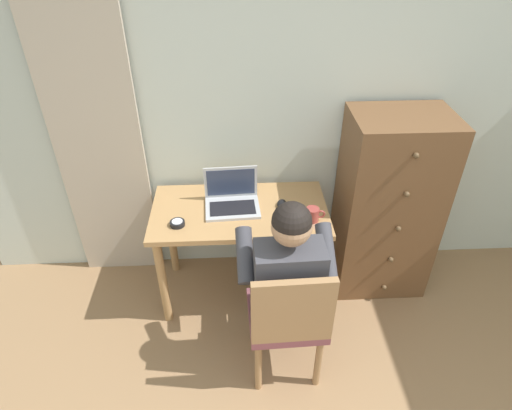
{
  "coord_description": "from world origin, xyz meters",
  "views": [
    {
      "loc": [
        -0.55,
        -0.41,
        2.35
      ],
      "look_at": [
        -0.44,
        1.73,
        0.82
      ],
      "focal_mm": 30.61,
      "sensor_mm": 36.0,
      "label": 1
    }
  ],
  "objects_px": {
    "computer_mouse": "(282,204)",
    "desk_clock": "(177,223)",
    "desk": "(240,223)",
    "person_seated": "(285,270)",
    "dresser": "(387,206)",
    "coffee_mug": "(313,215)",
    "chair": "(288,318)",
    "laptop": "(232,199)"
  },
  "relations": [
    {
      "from": "computer_mouse",
      "to": "desk_clock",
      "type": "xyz_separation_m",
      "value": [
        -0.65,
        -0.17,
        -0.0
      ]
    },
    {
      "from": "computer_mouse",
      "to": "desk_clock",
      "type": "distance_m",
      "value": 0.67
    },
    {
      "from": "desk",
      "to": "person_seated",
      "type": "bearing_deg",
      "value": -64.56
    },
    {
      "from": "person_seated",
      "to": "desk",
      "type": "bearing_deg",
      "value": 115.44
    },
    {
      "from": "dresser",
      "to": "computer_mouse",
      "type": "bearing_deg",
      "value": -174.96
    },
    {
      "from": "coffee_mug",
      "to": "computer_mouse",
      "type": "bearing_deg",
      "value": 135.33
    },
    {
      "from": "person_seated",
      "to": "chair",
      "type": "bearing_deg",
      "value": -88.36
    },
    {
      "from": "chair",
      "to": "coffee_mug",
      "type": "xyz_separation_m",
      "value": [
        0.2,
        0.54,
        0.29
      ]
    },
    {
      "from": "chair",
      "to": "coffee_mug",
      "type": "distance_m",
      "value": 0.64
    },
    {
      "from": "desk",
      "to": "laptop",
      "type": "height_order",
      "value": "laptop"
    },
    {
      "from": "laptop",
      "to": "desk_clock",
      "type": "height_order",
      "value": "laptop"
    },
    {
      "from": "computer_mouse",
      "to": "laptop",
      "type": "bearing_deg",
      "value": -174.35
    },
    {
      "from": "desk",
      "to": "coffee_mug",
      "type": "bearing_deg",
      "value": -18.55
    },
    {
      "from": "computer_mouse",
      "to": "coffee_mug",
      "type": "distance_m",
      "value": 0.24
    },
    {
      "from": "dresser",
      "to": "person_seated",
      "type": "height_order",
      "value": "dresser"
    },
    {
      "from": "computer_mouse",
      "to": "desk_clock",
      "type": "bearing_deg",
      "value": -156.04
    },
    {
      "from": "desk_clock",
      "to": "person_seated",
      "type": "bearing_deg",
      "value": -30.17
    },
    {
      "from": "chair",
      "to": "coffee_mug",
      "type": "bearing_deg",
      "value": 70.01
    },
    {
      "from": "chair",
      "to": "computer_mouse",
      "type": "bearing_deg",
      "value": 87.91
    },
    {
      "from": "dresser",
      "to": "chair",
      "type": "relative_size",
      "value": 1.49
    },
    {
      "from": "laptop",
      "to": "desk",
      "type": "bearing_deg",
      "value": -42.2
    },
    {
      "from": "person_seated",
      "to": "coffee_mug",
      "type": "relative_size",
      "value": 9.91
    },
    {
      "from": "desk_clock",
      "to": "coffee_mug",
      "type": "relative_size",
      "value": 0.75
    },
    {
      "from": "chair",
      "to": "desk_clock",
      "type": "relative_size",
      "value": 9.68
    },
    {
      "from": "person_seated",
      "to": "coffee_mug",
      "type": "distance_m",
      "value": 0.42
    },
    {
      "from": "dresser",
      "to": "desk_clock",
      "type": "xyz_separation_m",
      "value": [
        -1.36,
        -0.23,
        0.09
      ]
    },
    {
      "from": "chair",
      "to": "dresser",
      "type": "bearing_deg",
      "value": 46.09
    },
    {
      "from": "chair",
      "to": "desk_clock",
      "type": "height_order",
      "value": "chair"
    },
    {
      "from": "person_seated",
      "to": "desk_clock",
      "type": "bearing_deg",
      "value": 149.83
    },
    {
      "from": "dresser",
      "to": "coffee_mug",
      "type": "bearing_deg",
      "value": -157.03
    },
    {
      "from": "dresser",
      "to": "chair",
      "type": "distance_m",
      "value": 1.08
    },
    {
      "from": "coffee_mug",
      "to": "dresser",
      "type": "bearing_deg",
      "value": 22.97
    },
    {
      "from": "desk",
      "to": "person_seated",
      "type": "relative_size",
      "value": 0.94
    },
    {
      "from": "person_seated",
      "to": "computer_mouse",
      "type": "relative_size",
      "value": 11.89
    },
    {
      "from": "dresser",
      "to": "laptop",
      "type": "height_order",
      "value": "dresser"
    },
    {
      "from": "desk",
      "to": "chair",
      "type": "xyz_separation_m",
      "value": [
        0.25,
        -0.69,
        -0.12
      ]
    },
    {
      "from": "desk",
      "to": "chair",
      "type": "bearing_deg",
      "value": -70.35
    },
    {
      "from": "laptop",
      "to": "desk_clock",
      "type": "bearing_deg",
      "value": -150.38
    },
    {
      "from": "desk_clock",
      "to": "coffee_mug",
      "type": "bearing_deg",
      "value": -0.14
    },
    {
      "from": "dresser",
      "to": "person_seated",
      "type": "relative_size",
      "value": 1.09
    },
    {
      "from": "desk",
      "to": "dresser",
      "type": "bearing_deg",
      "value": 4.82
    },
    {
      "from": "laptop",
      "to": "computer_mouse",
      "type": "relative_size",
      "value": 3.53
    }
  ]
}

